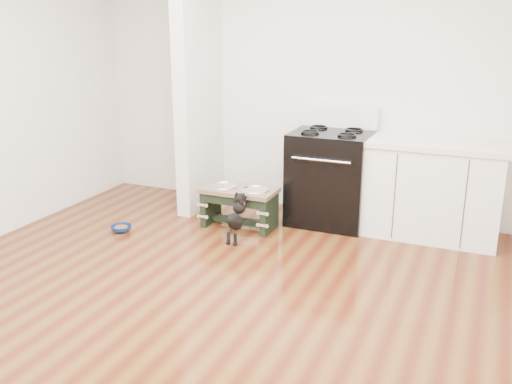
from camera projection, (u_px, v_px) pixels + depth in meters
name	position (u px, v px, depth m)	size (l,w,h in m)	color
ground	(207.00, 314.00, 3.98)	(5.00, 5.00, 0.00)	#4A1C0D
room_shell	(201.00, 80.00, 3.50)	(5.00, 5.00, 5.00)	silver
partition_wall	(199.00, 81.00, 5.87)	(0.15, 0.80, 2.70)	silver
oven_range	(331.00, 176.00, 5.64)	(0.76, 0.69, 1.14)	black
cabinet_run	(433.00, 189.00, 5.30)	(1.24, 0.64, 0.91)	white
dog_feeder	(239.00, 200.00, 5.55)	(0.72, 0.39, 0.41)	black
puppy	(237.00, 216.00, 5.22)	(0.13, 0.37, 0.44)	black
floor_bowl	(121.00, 228.00, 5.50)	(0.22, 0.22, 0.06)	navy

